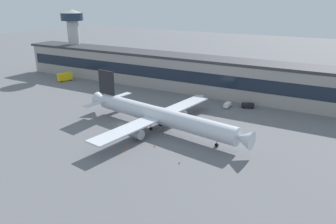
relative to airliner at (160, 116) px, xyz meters
name	(u,v)px	position (x,y,z in m)	size (l,w,h in m)	color
ground_plane	(122,124)	(-13.61, -2.79, -4.76)	(600.00, 600.00, 0.00)	slate
terminal_building	(187,73)	(-13.61, 48.02, 3.24)	(192.89, 15.23, 15.95)	#9E9993
airliner	(160,116)	(0.00, 0.00, 0.00)	(63.04, 54.33, 16.31)	silver
control_tower	(73,34)	(-86.52, 51.04, 16.85)	(12.04, 12.04, 34.93)	#B7B7B2
pushback_tractor	(248,105)	(19.06, 35.93, -3.71)	(5.40, 4.07, 1.75)	black
catering_truck	(65,77)	(-76.20, 32.04, -2.47)	(4.90, 7.66, 4.15)	yellow
follow_me_car	(227,105)	(11.81, 32.33, -3.67)	(2.02, 4.41, 1.85)	white
baggage_tug	(199,97)	(-2.20, 36.09, -3.67)	(4.11, 3.32, 1.85)	white
traffic_cone_0	(179,162)	(16.40, -17.60, -4.45)	(0.49, 0.49, 0.61)	#F2590C
traffic_cone_1	(154,146)	(5.44, -12.27, -4.48)	(0.45, 0.45, 0.56)	#F2590C
traffic_cone_2	(126,147)	(-1.20, -16.93, -4.42)	(0.55, 0.55, 0.68)	#F2590C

